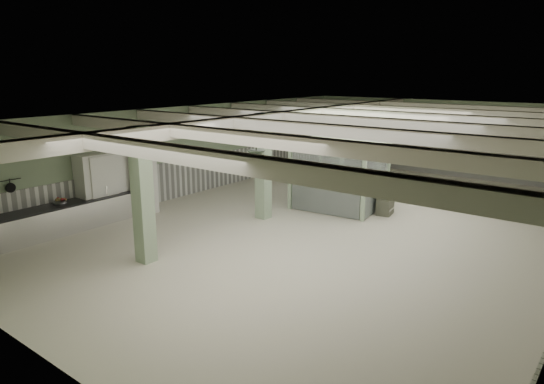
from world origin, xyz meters
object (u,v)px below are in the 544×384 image
Objects in this scene: walkin_cooler at (115,183)px; guard_booth at (340,162)px; prep_counter at (81,213)px; filing_cabinet at (386,194)px.

walkin_cooler is 7.99m from guard_booth.
walkin_cooler is at bearing -138.78° from guard_booth.
filing_cabinet is (7.19, 7.39, 0.29)m from prep_counter.
prep_counter is 1.63m from walkin_cooler.
prep_counter is at bearing -143.65° from filing_cabinet.
walkin_cooler is at bearing 93.35° from prep_counter.
guard_booth is 2.22× the size of filing_cabinet.
guard_booth reaches higher than walkin_cooler.
filing_cabinet is at bearing 0.41° from guard_booth.
prep_counter is at bearing -132.08° from guard_booth.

